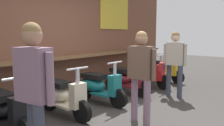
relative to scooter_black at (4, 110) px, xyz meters
The scene contains 11 objects.
ground_plane 1.95m from the scooter_black, 34.53° to the right, with size 26.43×26.43×0.00m, color #383533.
market_stall_facade 2.31m from the scooter_black, 30.82° to the left, with size 9.44×0.61×3.60m.
scooter_black is the anchor object (origin of this frame).
scooter_cream 1.10m from the scooter_black, ahead, with size 0.47×1.40×0.97m.
scooter_teal 2.12m from the scooter_black, ahead, with size 0.46×1.40×0.97m.
scooter_maroon 3.14m from the scooter_black, ahead, with size 0.47×1.40×0.97m.
scooter_red 4.20m from the scooter_black, ahead, with size 0.46×1.40×0.97m.
scooter_yellow 5.18m from the scooter_black, ahead, with size 0.47×1.40×0.97m.
shopper_with_handbag 3.90m from the scooter_black, 16.27° to the right, with size 0.36×0.64×1.59m.
shopper_browsing 2.27m from the scooter_black, 38.52° to the right, with size 0.21×0.55×1.59m.
shopper_passing 1.42m from the scooter_black, 101.49° to the right, with size 0.25×0.57×1.67m.
Camera 1 is at (-3.20, -2.35, 1.55)m, focal length 37.29 mm.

